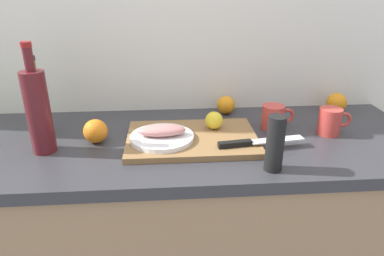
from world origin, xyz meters
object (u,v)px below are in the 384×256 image
lemon_0 (214,120)px  olive_oil_bottle (39,104)px  white_plate (162,137)px  coffee_mug_1 (274,117)px  orange_0 (96,131)px  pepper_mill (275,144)px  cutting_board (192,139)px  fish_fillet (162,130)px  wine_bottle (38,111)px  coffee_mug_2 (330,121)px  chef_knife (251,142)px

lemon_0 → olive_oil_bottle: 0.61m
white_plate → coffee_mug_1: coffee_mug_1 is taller
orange_0 → pepper_mill: size_ratio=0.48×
orange_0 → cutting_board: bearing=-4.3°
lemon_0 → fish_fillet: bearing=-157.0°
white_plate → wine_bottle: (-0.38, -0.02, 0.11)m
fish_fillet → coffee_mug_2: size_ratio=1.33×
fish_fillet → pepper_mill: bearing=-30.0°
coffee_mug_2 → pepper_mill: pepper_mill is taller
coffee_mug_1 → coffee_mug_2: size_ratio=1.01×
white_plate → lemon_0: (0.18, 0.08, 0.02)m
coffee_mug_1 → white_plate: bearing=-164.9°
pepper_mill → chef_knife: bearing=107.0°
fish_fillet → olive_oil_bottle: bearing=164.3°
orange_0 → olive_oil_bottle: bearing=159.4°
lemon_0 → coffee_mug_1: (0.22, 0.03, -0.01)m
orange_0 → pepper_mill: bearing=-22.9°
olive_oil_bottle → pepper_mill: bearing=-22.3°
cutting_board → wine_bottle: bearing=-175.8°
cutting_board → coffee_mug_2: 0.50m
cutting_board → olive_oil_bottle: olive_oil_bottle is taller
coffee_mug_2 → pepper_mill: 0.36m
pepper_mill → lemon_0: bearing=117.5°
coffee_mug_1 → pepper_mill: (-0.09, -0.30, 0.04)m
chef_knife → pepper_mill: (0.04, -0.12, 0.05)m
chef_knife → lemon_0: lemon_0 is taller
cutting_board → fish_fillet: fish_fillet is taller
chef_knife → lemon_0: (-0.10, 0.14, 0.02)m
cutting_board → chef_knife: bearing=-24.1°
lemon_0 → wine_bottle: bearing=-170.4°
fish_fillet → lemon_0: (0.18, 0.08, -0.00)m
chef_knife → coffee_mug_1: 0.21m
olive_oil_bottle → coffee_mug_1: (0.83, -0.01, -0.07)m
coffee_mug_1 → chef_knife: bearing=-125.7°
white_plate → lemon_0: 0.20m
chef_knife → olive_oil_bottle: bearing=157.6°
cutting_board → wine_bottle: wine_bottle is taller
coffee_mug_2 → olive_oil_bottle: bearing=176.0°
cutting_board → pepper_mill: pepper_mill is taller
pepper_mill → coffee_mug_1: bearing=73.8°
lemon_0 → coffee_mug_2: 0.41m
chef_knife → coffee_mug_1: coffee_mug_1 is taller
white_plate → olive_oil_bottle: olive_oil_bottle is taller
olive_oil_bottle → coffee_mug_1: bearing=-0.5°
wine_bottle → cutting_board: bearing=4.2°
cutting_board → lemon_0: size_ratio=7.03×
olive_oil_bottle → pepper_mill: 0.81m
lemon_0 → olive_oil_bottle: bearing=176.2°
chef_knife → coffee_mug_1: (0.12, 0.17, 0.02)m
olive_oil_bottle → coffee_mug_2: 1.02m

